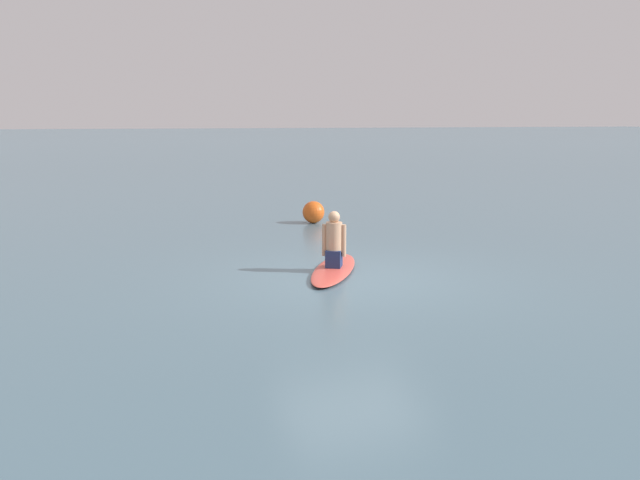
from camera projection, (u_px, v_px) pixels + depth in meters
ground_plane at (353, 279)px, 11.44m from camera, size 400.00×400.00×0.00m
surfboard at (334, 269)px, 11.98m from camera, size 2.71×1.95×0.09m
person_paddler at (334, 242)px, 11.89m from camera, size 0.42×0.41×1.00m
buoy_marker at (313, 212)px, 17.56m from camera, size 0.58×0.58×0.58m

